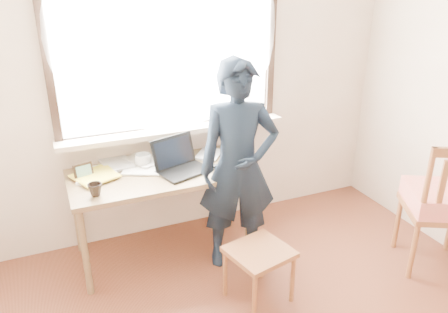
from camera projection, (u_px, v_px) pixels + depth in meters
name	position (u px, v px, depth m)	size (l,w,h in m)	color
room_shell	(326.00, 90.00, 1.87)	(3.52, 4.02, 2.61)	beige
desk	(160.00, 181.00, 3.32)	(1.33, 0.67, 0.71)	brown
laptop	(180.00, 163.00, 3.30)	(0.44, 0.40, 0.25)	black
mug_white	(143.00, 160.00, 3.37)	(0.13, 0.13, 0.10)	white
mug_dark	(95.00, 190.00, 2.92)	(0.10, 0.10, 0.09)	black
mouse	(216.00, 166.00, 3.35)	(0.09, 0.06, 0.03)	black
desk_clutter	(99.00, 168.00, 3.30)	(0.84, 0.52, 0.04)	white
book_a	(102.00, 166.00, 3.35)	(0.22, 0.29, 0.03)	white
book_b	(199.00, 153.00, 3.61)	(0.18, 0.24, 0.02)	white
picture_frame	(84.00, 172.00, 3.16)	(0.14, 0.05, 0.11)	black
work_chair	(259.00, 258.00, 2.93)	(0.46, 0.45, 0.40)	brown
side_chair	(442.00, 202.00, 3.20)	(0.64, 0.64, 1.05)	brown
person	(238.00, 168.00, 3.17)	(0.58, 0.38, 1.59)	black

